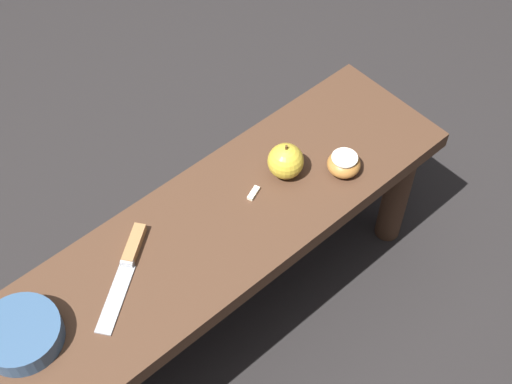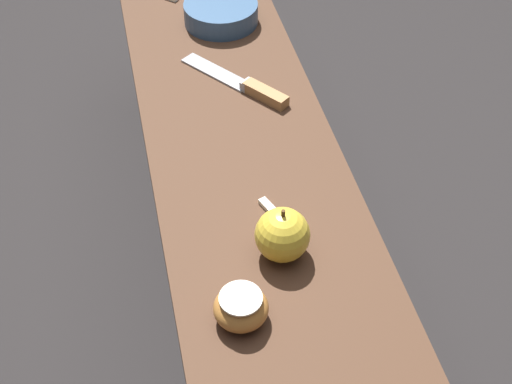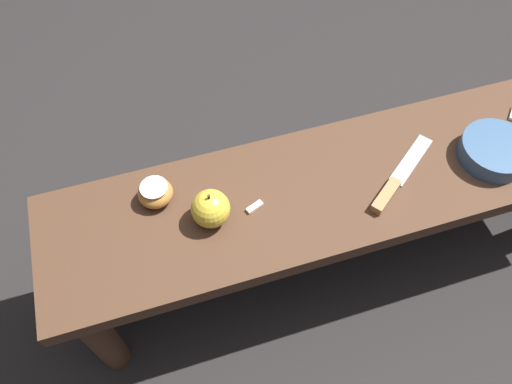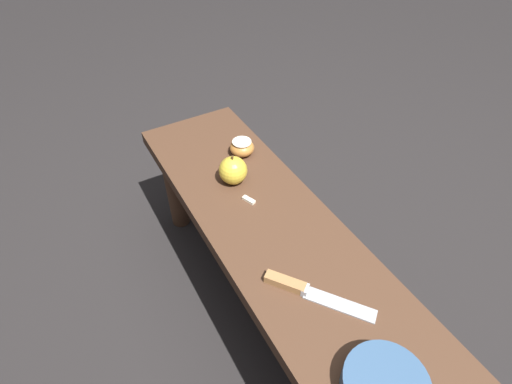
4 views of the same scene
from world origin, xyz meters
TOP-DOWN VIEW (x-y plane):
  - ground_plane at (0.00, 0.00)m, footprint 8.00×8.00m
  - wooden_bench at (0.00, 0.00)m, footprint 1.36×0.31m
  - knife at (-0.06, 0.04)m, footprint 0.21×0.17m
  - apple_whole at (0.32, 0.01)m, footprint 0.08×0.08m
  - apple_cut at (0.42, -0.07)m, footprint 0.07×0.07m
  - apple_slice_near_knife at (0.23, 0.01)m, footprint 0.04×0.02m

SIDE VIEW (x-z plane):
  - ground_plane at x=0.00m, z-range 0.00..0.00m
  - wooden_bench at x=0.00m, z-range 0.13..0.52m
  - apple_slice_near_knife at x=0.23m, z-range 0.39..0.40m
  - knife at x=-0.06m, z-range 0.39..0.41m
  - apple_cut at x=0.42m, z-range 0.39..0.44m
  - apple_whole at x=0.32m, z-range 0.39..0.48m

